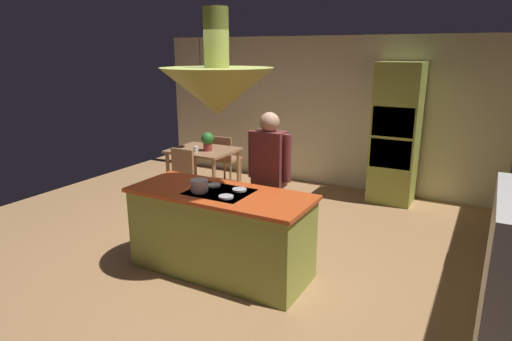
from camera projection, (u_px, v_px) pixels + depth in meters
name	position (u px, v px, depth m)	size (l,w,h in m)	color
ground	(231.00, 263.00, 4.93)	(8.16, 8.16, 0.00)	#AD7F51
wall_back	(336.00, 113.00, 7.52)	(6.80, 0.10, 2.55)	beige
kitchen_island	(221.00, 232.00, 4.64)	(1.95, 0.81, 0.92)	#939E42
oven_tower	(396.00, 134.00, 6.72)	(0.66, 0.62, 2.15)	#939E42
dining_table	(203.00, 156.00, 7.15)	(1.02, 0.85, 0.76)	#A1704C
person_at_island	(269.00, 174.00, 4.98)	(0.53, 0.22, 1.66)	tan
range_hood	(217.00, 88.00, 4.25)	(1.10, 1.10, 1.00)	#939E42
pendant_light_over_table	(201.00, 80.00, 6.83)	(0.32, 0.32, 0.82)	#E0B266
chair_facing_island	(179.00, 174.00, 6.65)	(0.40, 0.40, 0.87)	#A1704C
chair_by_back_wall	(225.00, 156.00, 7.74)	(0.40, 0.40, 0.87)	#A1704C
potted_plant_on_table	(208.00, 140.00, 6.98)	(0.20, 0.20, 0.30)	#99382D
cup_on_table	(196.00, 149.00, 6.93)	(0.07, 0.07, 0.09)	white
cooking_pot_on_cooktop	(199.00, 185.00, 4.47)	(0.18, 0.18, 0.12)	#B2B2B7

